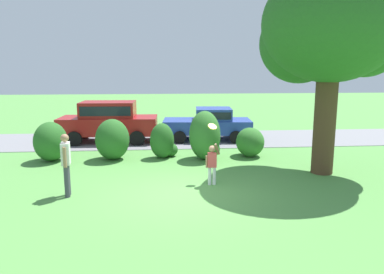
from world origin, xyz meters
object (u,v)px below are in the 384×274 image
(parked_sedan, at_px, (209,123))
(adult_onlooker, at_px, (66,161))
(parked_suv, at_px, (109,120))
(child_thrower, at_px, (212,162))
(frisbee, at_px, (212,126))
(oak_tree_large, at_px, (328,31))

(parked_sedan, relative_size, adult_onlooker, 2.60)
(parked_suv, distance_m, child_thrower, 7.95)
(frisbee, height_order, adult_onlooker, frisbee)
(adult_onlooker, bearing_deg, frisbee, 14.97)
(child_thrower, bearing_deg, parked_sedan, 83.49)
(oak_tree_large, bearing_deg, parked_sedan, 117.82)
(parked_suv, distance_m, adult_onlooker, 7.55)
(child_thrower, bearing_deg, adult_onlooker, -170.67)
(child_thrower, height_order, adult_onlooker, adult_onlooker)
(frisbee, bearing_deg, parked_sedan, 83.56)
(parked_sedan, distance_m, child_thrower, 7.06)
(oak_tree_large, height_order, parked_suv, oak_tree_large)
(parked_sedan, bearing_deg, frisbee, -96.44)
(child_thrower, relative_size, frisbee, 4.14)
(child_thrower, bearing_deg, oak_tree_large, 17.04)
(oak_tree_large, bearing_deg, parked_suv, 144.08)
(parked_suv, relative_size, child_thrower, 3.70)
(child_thrower, height_order, frisbee, frisbee)
(child_thrower, distance_m, frisbee, 1.09)
(parked_sedan, distance_m, frisbee, 6.67)
(child_thrower, xyz_separation_m, frisbee, (0.06, 0.44, 1.00))
(oak_tree_large, bearing_deg, frisbee, -168.89)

